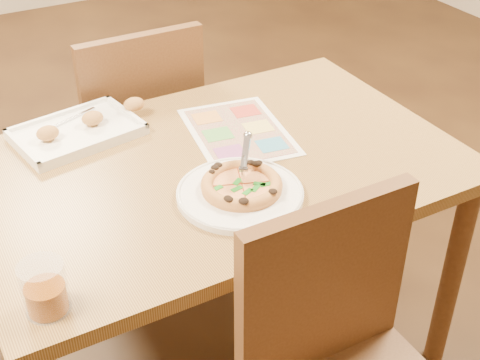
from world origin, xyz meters
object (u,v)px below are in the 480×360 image
pizza_cutter (245,157)px  plate (240,194)px  chair_near (345,352)px  chair_far (137,117)px  appetizer_tray (80,130)px  menu (238,131)px  pizza (242,185)px  dining_table (216,188)px  glass_tumbler (45,291)px

pizza_cutter → plate: bearing=174.1°
chair_near → plate: 0.46m
chair_far → plate: 0.79m
chair_far → pizza_cutter: 0.77m
chair_far → appetizer_tray: chair_far is taller
chair_near → chair_far: (-0.00, 1.20, 0.00)m
appetizer_tray → menu: size_ratio=1.10×
pizza → appetizer_tray: bearing=118.4°
chair_near → pizza_cutter: chair_near is taller
dining_table → glass_tumbler: bearing=-148.8°
chair_far → appetizer_tray: bearing=47.0°
menu → appetizer_tray: bearing=153.3°
chair_near → pizza: 0.47m
chair_near → menu: chair_near is taller
pizza_cutter → menu: (0.11, 0.24, -0.08)m
chair_far → menu: bearing=104.7°
pizza_cutter → glass_tumbler: same height
pizza_cutter → glass_tumbler: bearing=145.0°
pizza → chair_near: bearing=-88.3°
pizza → chair_far: bearing=89.0°
pizza_cutter → menu: pizza_cutter is taller
plate → appetizer_tray: 0.55m
appetizer_tray → menu: appetizer_tray is taller
plate → pizza: (0.01, 0.01, 0.02)m
pizza_cutter → pizza: bearing=176.3°
chair_near → pizza: bearing=91.7°
plate → menu: size_ratio=0.86×
plate → glass_tumbler: bearing=-163.5°
appetizer_tray → pizza_cutter: bearing=-56.8°
chair_far → plate: bearing=88.4°
appetizer_tray → glass_tumbler: (-0.27, -0.64, 0.03)m
plate → pizza_cutter: 0.09m
chair_far → pizza: size_ratio=2.31×
dining_table → glass_tumbler: (-0.54, -0.33, 0.13)m
plate → pizza: pizza is taller
appetizer_tray → chair_far: bearing=47.0°
dining_table → chair_near: chair_near is taller
pizza_cutter → glass_tumbler: (-0.56, -0.20, -0.03)m
pizza_cutter → appetizer_tray: pizza_cutter is taller
plate → pizza_cutter: pizza_cutter is taller
dining_table → pizza: bearing=-94.4°
chair_near → pizza: (-0.01, 0.43, 0.18)m
chair_far → menu: size_ratio=1.28×
pizza_cutter → chair_near: bearing=-146.5°
plate → appetizer_tray: (-0.25, 0.49, 0.01)m
chair_far → appetizer_tray: (-0.27, -0.29, 0.17)m
dining_table → menu: size_ratio=3.53×
dining_table → plate: (-0.02, -0.17, 0.09)m
plate → menu: (0.15, 0.28, -0.01)m
chair_near → plate: (-0.02, 0.43, 0.16)m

